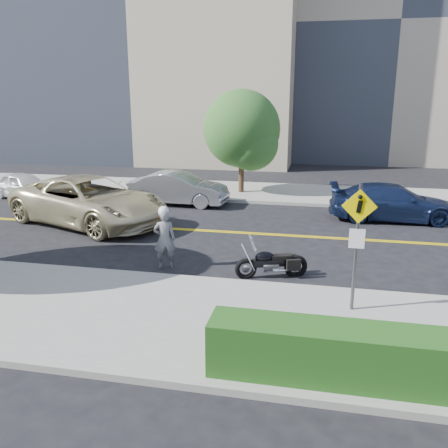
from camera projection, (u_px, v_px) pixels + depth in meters
name	position (u px, v px, depth m)	size (l,w,h in m)	color
ground_plane	(229.00, 232.00, 18.02)	(120.00, 120.00, 0.00)	black
sidewalk_near	(166.00, 318.00, 10.91)	(60.00, 5.00, 0.15)	#9E9B91
sidewalk_far	(257.00, 192.00, 25.08)	(60.00, 5.00, 0.15)	#9E9B91
building_mid	(389.00, 32.00, 38.36)	(18.00, 14.00, 20.00)	#A39984
pedestrian_sign	(357.00, 236.00, 10.71)	(0.78, 0.08, 3.00)	#4C4C51
motorcyclist	(165.00, 237.00, 14.09)	(0.76, 0.63, 1.90)	#A0A0A4
motorcycle	(272.00, 256.00, 13.42)	(2.03, 0.62, 1.24)	black
suv	(89.00, 201.00, 18.91)	(3.18, 6.89, 1.91)	beige
parked_car_white	(24.00, 186.00, 23.66)	(1.55, 3.86, 1.32)	white
parked_car_silver	(178.00, 188.00, 22.40)	(1.63, 4.67, 1.54)	gray
parked_car_blue	(393.00, 202.00, 19.58)	(2.10, 5.17, 1.50)	#1A274E
tree_far_a	(242.00, 129.00, 23.95)	(3.91, 3.91, 5.35)	#382619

